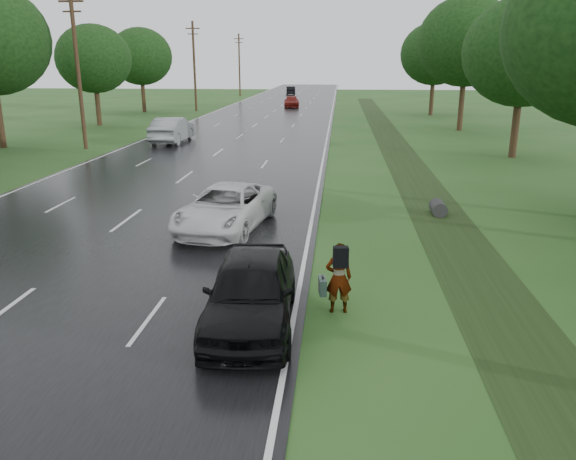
% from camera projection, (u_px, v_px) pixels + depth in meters
% --- Properties ---
extents(ground, '(220.00, 220.00, 0.00)m').
position_uv_depth(ground, '(0.00, 315.00, 12.89)').
color(ground, '#244F1C').
rests_on(ground, ground).
extents(road, '(14.00, 180.00, 0.04)m').
position_uv_depth(road, '(262.00, 120.00, 55.80)').
color(road, black).
rests_on(road, ground).
extents(edge_stripe_east, '(0.12, 180.00, 0.01)m').
position_uv_depth(edge_stripe_east, '(330.00, 120.00, 55.21)').
color(edge_stripe_east, silver).
rests_on(edge_stripe_east, road).
extents(edge_stripe_west, '(0.12, 180.00, 0.01)m').
position_uv_depth(edge_stripe_west, '(196.00, 119.00, 56.38)').
color(edge_stripe_west, silver).
rests_on(edge_stripe_west, road).
extents(center_line, '(0.12, 180.00, 0.01)m').
position_uv_depth(center_line, '(262.00, 120.00, 55.80)').
color(center_line, silver).
rests_on(center_line, road).
extents(drainage_ditch, '(2.20, 120.00, 0.56)m').
position_uv_depth(drainage_ditch, '(411.00, 171.00, 29.73)').
color(drainage_ditch, black).
rests_on(drainage_ditch, ground).
extents(utility_pole_mid, '(1.60, 0.26, 10.00)m').
position_uv_depth(utility_pole_mid, '(78.00, 68.00, 36.04)').
color(utility_pole_mid, '#3C2418').
rests_on(utility_pole_mid, ground).
extents(utility_pole_far, '(1.60, 0.26, 10.00)m').
position_uv_depth(utility_pole_far, '(194.00, 65.00, 64.65)').
color(utility_pole_far, '#3C2418').
rests_on(utility_pole_far, ground).
extents(utility_pole_distant, '(1.60, 0.26, 10.00)m').
position_uv_depth(utility_pole_distant, '(239.00, 64.00, 93.26)').
color(utility_pole_distant, '#3C2418').
rests_on(utility_pole_distant, ground).
extents(tree_east_c, '(7.00, 7.00, 9.29)m').
position_uv_depth(tree_east_c, '(524.00, 52.00, 32.44)').
color(tree_east_c, '#3C2418').
rests_on(tree_east_c, ground).
extents(tree_east_d, '(8.00, 8.00, 10.76)m').
position_uv_depth(tree_east_d, '(467.00, 42.00, 45.53)').
color(tree_east_d, '#3C2418').
rests_on(tree_east_d, ground).
extents(tree_east_f, '(7.20, 7.20, 9.62)m').
position_uv_depth(tree_east_f, '(435.00, 54.00, 59.13)').
color(tree_east_f, '#3C2418').
rests_on(tree_east_f, ground).
extents(tree_west_d, '(6.60, 6.60, 8.80)m').
position_uv_depth(tree_west_d, '(93.00, 59.00, 49.64)').
color(tree_west_d, '#3C2418').
rests_on(tree_west_d, ground).
extents(tree_west_f, '(7.00, 7.00, 9.29)m').
position_uv_depth(tree_west_f, '(141.00, 57.00, 62.95)').
color(tree_west_f, '#3C2418').
rests_on(tree_west_f, ground).
extents(pedestrian, '(0.81, 0.65, 1.68)m').
position_uv_depth(pedestrian, '(338.00, 277.00, 12.84)').
color(pedestrian, '#A5998C').
rests_on(pedestrian, ground).
extents(white_pickup, '(3.22, 5.62, 1.48)m').
position_uv_depth(white_pickup, '(226.00, 208.00, 19.28)').
color(white_pickup, silver).
rests_on(white_pickup, road).
extents(dark_sedan, '(2.13, 4.77, 1.59)m').
position_uv_depth(dark_sedan, '(251.00, 291.00, 12.15)').
color(dark_sedan, black).
rests_on(dark_sedan, road).
extents(silver_sedan, '(1.94, 5.44, 1.79)m').
position_uv_depth(silver_sedan, '(172.00, 130.00, 39.88)').
color(silver_sedan, gray).
rests_on(silver_sedan, road).
extents(far_car_red, '(2.28, 4.74, 1.33)m').
position_uv_depth(far_car_red, '(292.00, 102.00, 71.17)').
color(far_car_red, maroon).
rests_on(far_car_red, road).
extents(far_car_dark, '(1.97, 4.43, 1.41)m').
position_uv_depth(far_car_dark, '(291.00, 90.00, 97.97)').
color(far_car_dark, black).
rests_on(far_car_dark, road).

